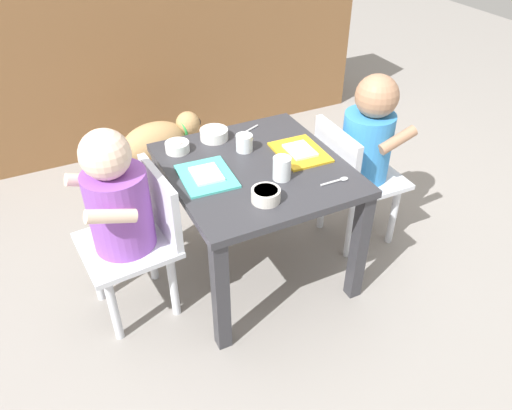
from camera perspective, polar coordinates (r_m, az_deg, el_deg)
name	(u,v)px	position (r m, az deg, el deg)	size (l,w,h in m)	color
ground_plane	(256,267)	(1.90, 0.00, -7.16)	(7.00, 7.00, 0.00)	gray
kitchen_cabinet_back	(147,50)	(2.71, -12.40, 16.91)	(2.24, 0.36, 0.89)	brown
dining_table	(256,185)	(1.66, 0.00, 2.26)	(0.56, 0.60, 0.45)	#333338
seated_child_left	(122,206)	(1.54, -15.12, -0.15)	(0.30, 0.30, 0.68)	silver
seated_child_right	(365,143)	(1.85, 12.37, 6.97)	(0.29, 0.29, 0.68)	silver
dog	(159,142)	(2.30, -11.08, 7.12)	(0.40, 0.21, 0.32)	tan
food_tray_left	(207,176)	(1.57, -5.68, 3.35)	(0.17, 0.21, 0.02)	#4CC6BC
food_tray_right	(300,152)	(1.70, 5.06, 6.10)	(0.16, 0.20, 0.02)	gold
water_cup_left	(244,144)	(1.70, -1.35, 7.01)	(0.06, 0.06, 0.06)	white
water_cup_right	(282,170)	(1.55, 2.98, 4.07)	(0.06, 0.06, 0.07)	white
cereal_bowl_right_side	(266,195)	(1.45, 1.13, 1.18)	(0.09, 0.09, 0.04)	silver
cereal_bowl_left_side	(214,134)	(1.78, -4.83, 8.12)	(0.10, 0.10, 0.04)	white
veggie_bowl_near	(177,147)	(1.72, -9.00, 6.63)	(0.08, 0.08, 0.03)	white
spoon_by_left_tray	(337,181)	(1.56, 9.31, 2.78)	(0.10, 0.02, 0.01)	silver
spoon_by_right_tray	(247,131)	(1.83, -1.04, 8.45)	(0.10, 0.05, 0.01)	silver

